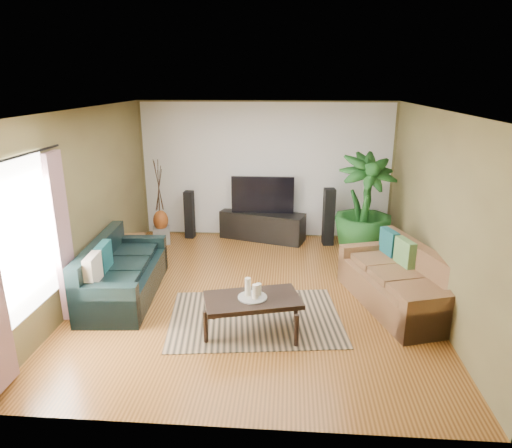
# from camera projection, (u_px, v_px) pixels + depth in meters

# --- Properties ---
(floor) EXTENTS (5.50, 5.50, 0.00)m
(floor) POSITION_uv_depth(u_px,v_px,m) (255.00, 294.00, 6.85)
(floor) COLOR #9D6128
(floor) RESTS_ON ground
(ceiling) EXTENTS (5.50, 5.50, 0.00)m
(ceiling) POSITION_uv_depth(u_px,v_px,m) (255.00, 110.00, 6.03)
(ceiling) COLOR white
(ceiling) RESTS_ON ground
(wall_back) EXTENTS (5.00, 0.00, 5.00)m
(wall_back) POSITION_uv_depth(u_px,v_px,m) (266.00, 171.00, 9.05)
(wall_back) COLOR olive
(wall_back) RESTS_ON ground
(wall_front) EXTENTS (5.00, 0.00, 5.00)m
(wall_front) POSITION_uv_depth(u_px,v_px,m) (230.00, 296.00, 3.83)
(wall_front) COLOR olive
(wall_front) RESTS_ON ground
(wall_left) EXTENTS (0.00, 5.50, 5.50)m
(wall_left) POSITION_uv_depth(u_px,v_px,m) (83.00, 205.00, 6.62)
(wall_left) COLOR olive
(wall_left) RESTS_ON ground
(wall_right) EXTENTS (0.00, 5.50, 5.50)m
(wall_right) POSITION_uv_depth(u_px,v_px,m) (436.00, 212.00, 6.26)
(wall_right) COLOR olive
(wall_right) RESTS_ON ground
(backwall_panel) EXTENTS (4.90, 0.00, 4.90)m
(backwall_panel) POSITION_uv_depth(u_px,v_px,m) (265.00, 171.00, 9.04)
(backwall_panel) COLOR white
(backwall_panel) RESTS_ON ground
(window_pane) EXTENTS (0.00, 1.80, 1.80)m
(window_pane) POSITION_uv_depth(u_px,v_px,m) (22.00, 238.00, 5.08)
(window_pane) COLOR white
(window_pane) RESTS_ON ground
(curtain_far) EXTENTS (0.08, 0.35, 2.20)m
(curtain_far) POSITION_uv_depth(u_px,v_px,m) (62.00, 237.00, 5.87)
(curtain_far) COLOR gray
(curtain_far) RESTS_ON ground
(curtain_rod) EXTENTS (0.03, 1.90, 0.03)m
(curtain_rod) POSITION_uv_depth(u_px,v_px,m) (14.00, 158.00, 4.80)
(curtain_rod) COLOR black
(curtain_rod) RESTS_ON ground
(sofa_left) EXTENTS (1.02, 2.10, 0.85)m
(sofa_left) POSITION_uv_depth(u_px,v_px,m) (124.00, 269.00, 6.71)
(sofa_left) COLOR black
(sofa_left) RESTS_ON floor
(sofa_right) EXTENTS (1.47, 2.18, 0.85)m
(sofa_right) POSITION_uv_depth(u_px,v_px,m) (397.00, 277.00, 6.41)
(sofa_right) COLOR brown
(sofa_right) RESTS_ON floor
(area_rug) EXTENTS (2.46, 1.89, 0.01)m
(area_rug) POSITION_uv_depth(u_px,v_px,m) (255.00, 318.00, 6.17)
(area_rug) COLOR #A1825F
(area_rug) RESTS_ON floor
(coffee_table) EXTENTS (1.31, 0.94, 0.48)m
(coffee_table) POSITION_uv_depth(u_px,v_px,m) (253.00, 315.00, 5.76)
(coffee_table) COLOR black
(coffee_table) RESTS_ON floor
(candle_tray) EXTENTS (0.37, 0.37, 0.02)m
(candle_tray) POSITION_uv_depth(u_px,v_px,m) (252.00, 297.00, 5.69)
(candle_tray) COLOR gray
(candle_tray) RESTS_ON coffee_table
(candle_tall) EXTENTS (0.08, 0.08, 0.24)m
(candle_tall) POSITION_uv_depth(u_px,v_px,m) (248.00, 287.00, 5.68)
(candle_tall) COLOR beige
(candle_tall) RESTS_ON candle_tray
(candle_mid) EXTENTS (0.08, 0.08, 0.18)m
(candle_mid) POSITION_uv_depth(u_px,v_px,m) (255.00, 292.00, 5.62)
(candle_mid) COLOR white
(candle_mid) RESTS_ON candle_tray
(candle_short) EXTENTS (0.08, 0.08, 0.15)m
(candle_short) POSITION_uv_depth(u_px,v_px,m) (258.00, 289.00, 5.72)
(candle_short) COLOR beige
(candle_short) RESTS_ON candle_tray
(tv_stand) EXTENTS (1.75, 0.96, 0.56)m
(tv_stand) POSITION_uv_depth(u_px,v_px,m) (262.00, 226.00, 9.14)
(tv_stand) COLOR black
(tv_stand) RESTS_ON floor
(television) EXTENTS (1.23, 0.07, 0.72)m
(television) POSITION_uv_depth(u_px,v_px,m) (263.00, 195.00, 8.95)
(television) COLOR black
(television) RESTS_ON tv_stand
(speaker_left) EXTENTS (0.19, 0.21, 0.96)m
(speaker_left) POSITION_uv_depth(u_px,v_px,m) (190.00, 215.00, 9.19)
(speaker_left) COLOR black
(speaker_left) RESTS_ON floor
(speaker_right) EXTENTS (0.23, 0.25, 1.11)m
(speaker_right) POSITION_uv_depth(u_px,v_px,m) (329.00, 217.00, 8.78)
(speaker_right) COLOR black
(speaker_right) RESTS_ON floor
(potted_plant) EXTENTS (1.30, 1.30, 1.86)m
(potted_plant) POSITION_uv_depth(u_px,v_px,m) (364.00, 206.00, 8.10)
(potted_plant) COLOR #194D1A
(potted_plant) RESTS_ON floor
(plant_pot) EXTENTS (0.34, 0.34, 0.27)m
(plant_pot) POSITION_uv_depth(u_px,v_px,m) (361.00, 248.00, 8.34)
(plant_pot) COLOR black
(plant_pot) RESTS_ON floor
(pedestal) EXTENTS (0.38, 0.38, 0.32)m
(pedestal) POSITION_uv_depth(u_px,v_px,m) (162.00, 235.00, 8.97)
(pedestal) COLOR gray
(pedestal) RESTS_ON floor
(vase) EXTENTS (0.29, 0.29, 0.40)m
(vase) POSITION_uv_depth(u_px,v_px,m) (161.00, 220.00, 8.87)
(vase) COLOR #91451A
(vase) RESTS_ON pedestal
(side_table) EXTENTS (0.53, 0.53, 0.47)m
(side_table) POSITION_uv_depth(u_px,v_px,m) (132.00, 249.00, 8.00)
(side_table) COLOR brown
(side_table) RESTS_ON floor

